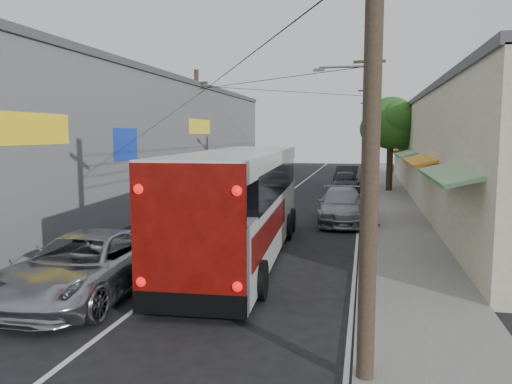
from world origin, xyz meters
TOP-DOWN VIEW (x-y plane):
  - ground at (0.00, 0.00)m, footprint 120.00×120.00m
  - sidewalk at (6.50, 20.00)m, footprint 3.00×80.00m
  - building_right at (10.99, 22.00)m, footprint 7.09×40.00m
  - building_left at (-8.50, 18.00)m, footprint 7.20×36.00m
  - utility_poles at (3.13, 20.33)m, footprint 11.80×45.28m
  - street_tree at (6.87, 26.02)m, footprint 4.40×4.00m
  - coach_bus at (1.19, 5.88)m, footprint 3.36×12.26m
  - jeepney at (-1.60, 1.00)m, footprint 2.65×5.69m
  - parked_suv at (4.16, 13.00)m, footprint 2.48×5.44m
  - parked_car_mid at (3.80, 25.73)m, footprint 1.85×4.33m
  - parked_car_far at (3.80, 29.64)m, footprint 1.96×4.91m
  - pedestrian_near at (5.40, 15.22)m, footprint 0.63×0.54m
  - pedestrian_far at (5.40, 11.89)m, footprint 1.02×0.88m

SIDE VIEW (x-z plane):
  - ground at x=0.00m, z-range 0.00..0.00m
  - sidewalk at x=6.50m, z-range 0.00..0.12m
  - parked_car_mid at x=3.80m, z-range 0.00..1.46m
  - parked_suv at x=4.16m, z-range 0.00..1.54m
  - jeepney at x=-1.60m, z-range 0.00..1.58m
  - parked_car_far at x=3.80m, z-range 0.00..1.59m
  - pedestrian_near at x=5.40m, z-range 0.12..1.60m
  - pedestrian_far at x=5.40m, z-range 0.12..1.91m
  - coach_bus at x=1.19m, z-range 0.06..3.56m
  - building_right at x=10.99m, z-range 0.03..6.28m
  - building_left at x=-8.50m, z-range 0.03..7.28m
  - utility_poles at x=3.13m, z-range 0.13..8.13m
  - street_tree at x=6.87m, z-range 1.37..7.97m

